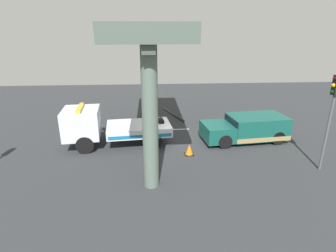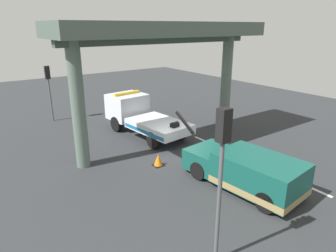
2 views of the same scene
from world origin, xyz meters
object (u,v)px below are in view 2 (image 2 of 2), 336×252
Objects in this scene: traffic_light_near at (221,155)px; traffic_cone_orange at (158,160)px; tow_truck_white at (140,115)px; towed_van_green at (247,171)px; traffic_light_far at (48,81)px.

traffic_cone_orange is at bearing -19.02° from traffic_light_near.
tow_truck_white reaches higher than traffic_cone_orange.
towed_van_green is 4.42m from traffic_cone_orange.
traffic_cone_orange is (3.98, 1.87, -0.50)m from towed_van_green.
traffic_light_near is 1.18× the size of traffic_light_far.
traffic_light_far reaches higher than traffic_cone_orange.
traffic_light_far is at bearing 33.49° from tow_truck_white.
traffic_cone_orange is (-4.78, 1.78, -0.92)m from tow_truck_white.
tow_truck_white is 12.26× the size of traffic_cone_orange.
traffic_light_far is at bearing 15.31° from towed_van_green.
towed_van_green is at bearing -60.38° from traffic_light_near.
traffic_light_near reaches higher than tow_truck_white.
tow_truck_white is 1.84× the size of traffic_light_far.
tow_truck_white is 1.36× the size of towed_van_green.
traffic_light_far reaches higher than towed_van_green.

